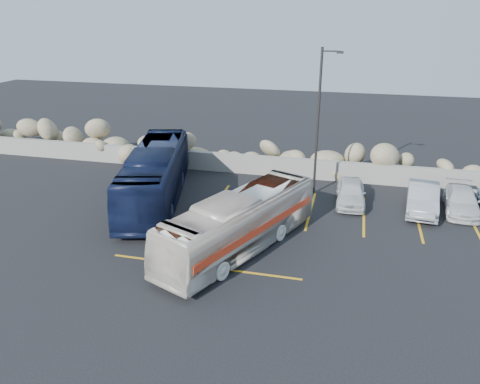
% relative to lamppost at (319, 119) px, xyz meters
% --- Properties ---
extents(ground, '(90.00, 90.00, 0.00)m').
position_rel_lamppost_xyz_m(ground, '(-2.56, -9.50, -4.30)').
color(ground, black).
rests_on(ground, ground).
extents(seawall, '(60.00, 0.40, 1.20)m').
position_rel_lamppost_xyz_m(seawall, '(-2.56, 2.50, -3.70)').
color(seawall, gray).
rests_on(seawall, ground).
extents(riprap_pile, '(54.00, 2.80, 2.60)m').
position_rel_lamppost_xyz_m(riprap_pile, '(-2.56, 3.70, -3.00)').
color(riprap_pile, '#90815E').
rests_on(riprap_pile, ground).
extents(parking_lines, '(18.16, 9.36, 0.01)m').
position_rel_lamppost_xyz_m(parking_lines, '(2.09, -3.93, -4.29)').
color(parking_lines, gold).
rests_on(parking_lines, ground).
extents(lamppost, '(1.14, 0.18, 8.00)m').
position_rel_lamppost_xyz_m(lamppost, '(0.00, 0.00, 0.00)').
color(lamppost, '#2C2927').
rests_on(lamppost, ground).
extents(vintage_bus, '(5.52, 9.17, 2.53)m').
position_rel_lamppost_xyz_m(vintage_bus, '(-2.53, -7.46, -3.03)').
color(vintage_bus, silver).
rests_on(vintage_bus, ground).
extents(tour_coach, '(5.04, 10.88, 2.95)m').
position_rel_lamppost_xyz_m(tour_coach, '(-8.30, -3.10, -2.82)').
color(tour_coach, '#101837').
rests_on(tour_coach, ground).
extents(car_a, '(1.63, 3.78, 1.27)m').
position_rel_lamppost_xyz_m(car_a, '(2.00, -1.04, -3.66)').
color(car_a, silver).
rests_on(car_a, ground).
extents(car_b, '(1.92, 4.41, 1.41)m').
position_rel_lamppost_xyz_m(car_b, '(5.62, -1.13, -3.59)').
color(car_b, '#AAAAAF').
rests_on(car_b, ground).
extents(car_c, '(1.88, 4.07, 1.15)m').
position_rel_lamppost_xyz_m(car_c, '(7.57, -0.71, -3.72)').
color(car_c, silver).
rests_on(car_c, ground).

